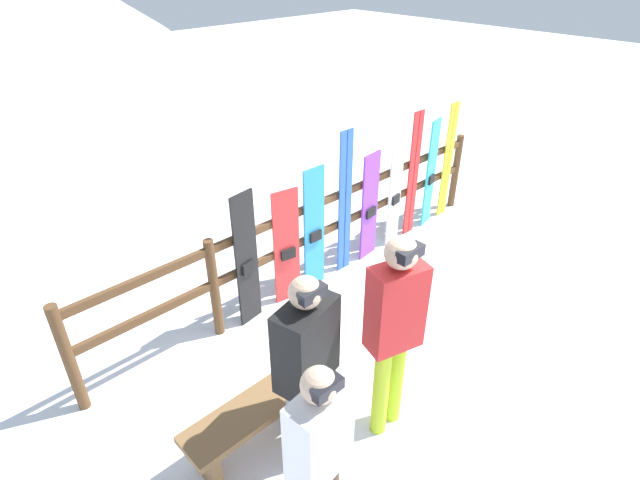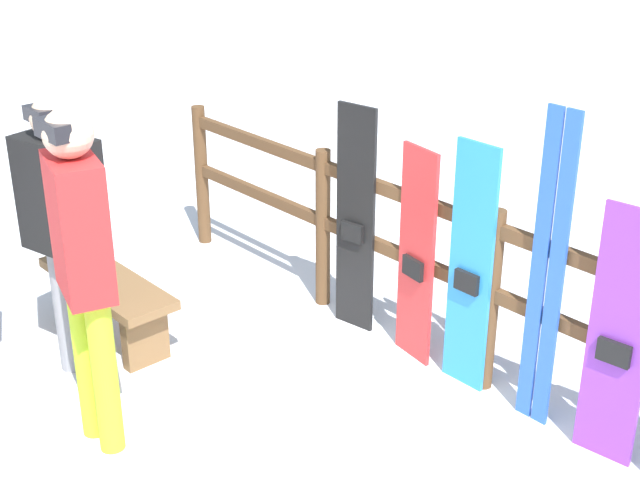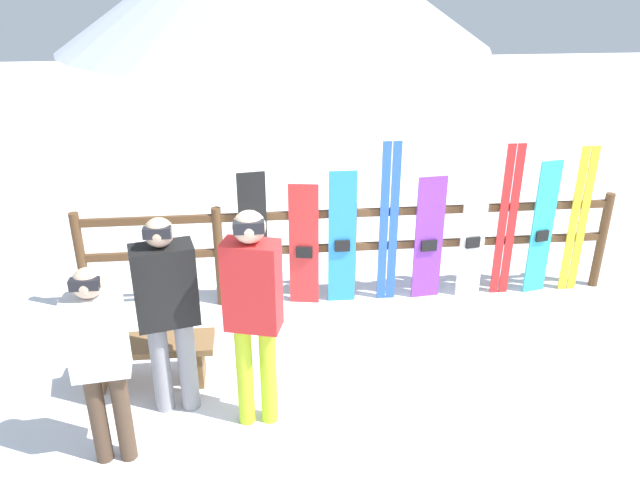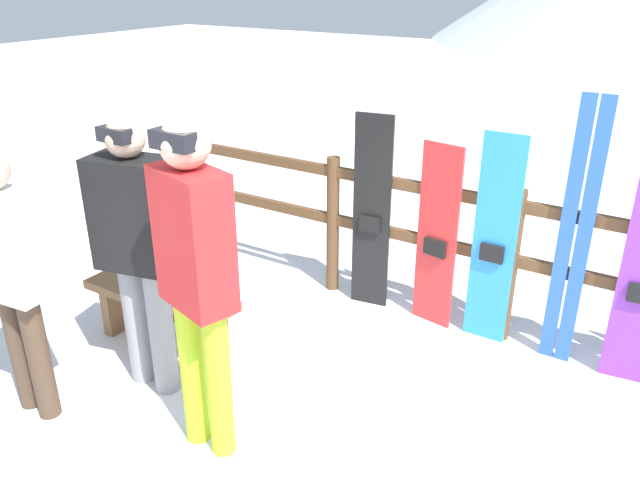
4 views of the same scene
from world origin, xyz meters
name	(u,v)px [view 2 (image 2 of 4)]	position (x,y,z in m)	size (l,w,h in m)	color
fence	(492,284)	(0.00, 1.81, 0.67)	(5.71, 0.10, 1.11)	brown
bench	(108,295)	(-1.96, 0.47, 0.31)	(1.13, 0.36, 0.42)	brown
person_red	(82,256)	(-1.03, -0.11, 1.08)	(0.45, 0.33, 1.82)	#B7D826
person_black	(64,224)	(-1.69, 0.12, 0.98)	(0.51, 0.36, 1.70)	gray
snowboard_black_stripe	(355,221)	(-1.03, 1.75, 0.74)	(0.29, 0.09, 1.49)	black
snowboard_red	(416,257)	(-0.51, 1.75, 0.67)	(0.31, 0.09, 1.35)	red
snowboard_blue	(470,270)	(-0.11, 1.75, 0.74)	(0.29, 0.06, 1.48)	#288CE0
ski_pair_blue	(547,274)	(0.38, 1.75, 0.89)	(0.19, 0.02, 1.77)	blue
snowboard_purple	(618,339)	(0.82, 1.75, 0.69)	(0.31, 0.08, 1.39)	purple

